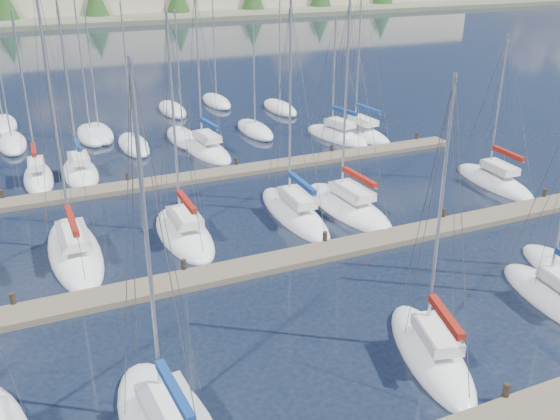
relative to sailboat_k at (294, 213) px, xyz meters
name	(u,v)px	position (x,y,z in m)	size (l,w,h in m)	color
ground	(111,94)	(-4.22, 38.65, -0.19)	(400.00, 400.00, 0.00)	#182031
dock_mid	(264,264)	(-4.22, -5.34, -0.03)	(44.00, 1.93, 1.10)	#6B5E4C
dock_far	(188,178)	(-4.22, 8.66, -0.03)	(44.00, 1.93, 1.10)	#6B5E4C
sailboat_k	(294,213)	(0.00, 0.00, 0.00)	(2.70, 8.94, 13.46)	white
sailboat_e	(556,299)	(6.83, -14.07, 0.00)	(3.10, 7.33, 11.59)	white
sailboat_p	(206,149)	(-1.04, 14.40, 0.00)	(3.35, 8.09, 13.41)	white
sailboat_d	(431,353)	(-1.01, -15.11, 0.00)	(4.06, 7.58, 12.08)	white
sailboat_o	(80,172)	(-10.99, 12.89, 0.01)	(2.52, 6.75, 12.83)	white
sailboat_i	(75,252)	(-12.98, 0.06, 0.00)	(2.71, 9.50, 15.31)	white
sailboat_m	(494,182)	(14.99, -0.75, -0.01)	(2.73, 7.70, 10.83)	white
sailboat_j	(184,233)	(-6.98, -0.11, 0.00)	(2.77, 7.79, 13.14)	white
sailboat_l	(348,207)	(3.50, -0.46, -0.01)	(3.31, 8.94, 13.28)	white
sailboat_q	(337,136)	(10.43, 13.57, -0.01)	(4.05, 7.65, 10.79)	white
sailboat_n	(38,178)	(-13.83, 12.88, 0.02)	(2.30, 6.73, 12.31)	white
sailboat_r	(360,132)	(12.70, 13.56, 0.01)	(3.13, 8.42, 13.53)	white
distant_boats	(94,133)	(-8.57, 22.41, 0.11)	(36.93, 20.75, 13.30)	#9EA0A5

